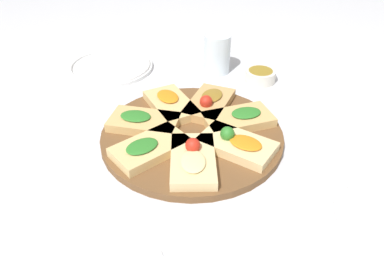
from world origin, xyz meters
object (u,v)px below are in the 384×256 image
at_px(serving_board, 192,135).
at_px(dipping_bowl, 260,75).
at_px(plate_left, 111,66).
at_px(water_glass, 217,54).

xyz_separation_m(serving_board, dipping_bowl, (-0.06, 0.32, 0.01)).
height_order(plate_left, water_glass, water_glass).
relative_size(serving_board, plate_left, 1.60).
relative_size(water_glass, dipping_bowl, 1.30).
relative_size(serving_board, dipping_bowl, 4.66).
distance_m(serving_board, plate_left, 0.42).
distance_m(plate_left, dipping_bowl, 0.44).
height_order(plate_left, dipping_bowl, dipping_bowl).
distance_m(serving_board, dipping_bowl, 0.33).
relative_size(plate_left, dipping_bowl, 2.91).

